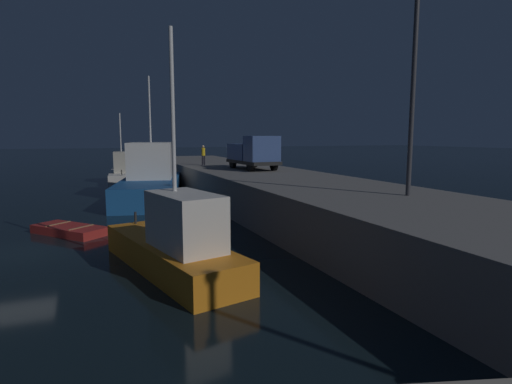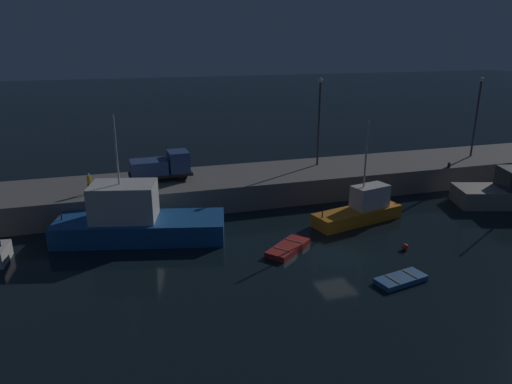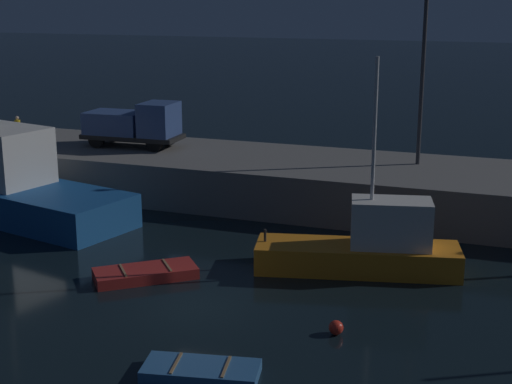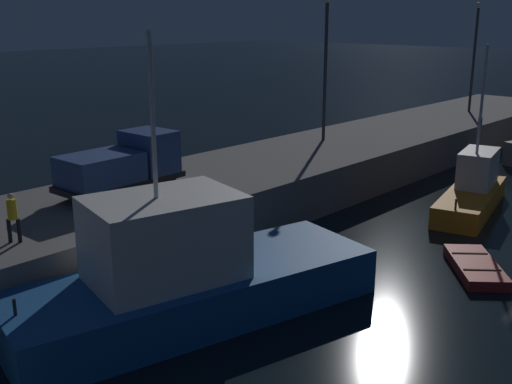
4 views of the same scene
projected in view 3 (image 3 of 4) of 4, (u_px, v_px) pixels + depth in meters
The scene contains 10 objects.
ground_plane at pixel (196, 307), 26.05m from camera, with size 320.00×320.00×0.00m, color black.
pier_quay at pixel (311, 183), 38.65m from camera, with size 67.29×7.73×2.26m.
fishing_trawler_red at pixel (11, 185), 36.56m from camera, with size 13.00×6.83×9.27m.
fishing_boat_white at pixel (368, 246), 29.17m from camera, with size 8.13×3.91×8.29m.
dinghy_orange_near at pixel (145, 273), 28.63m from camera, with size 3.94×3.65×0.45m.
rowboat_white_mid at pixel (201, 371), 21.29m from camera, with size 3.49×2.00×0.37m.
mooring_buoy_near at pixel (336, 328), 23.90m from camera, with size 0.47×0.47×0.47m, color red.
lamp_post_west at pixel (423, 65), 36.45m from camera, with size 0.44×0.44×8.47m.
utility_truck at pixel (135, 124), 41.68m from camera, with size 5.55×2.42×2.52m.
dockworker at pixel (18, 129), 41.72m from camera, with size 0.45×0.45×1.72m.
Camera 3 is at (10.25, -22.01, 10.44)m, focal length 53.02 mm.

